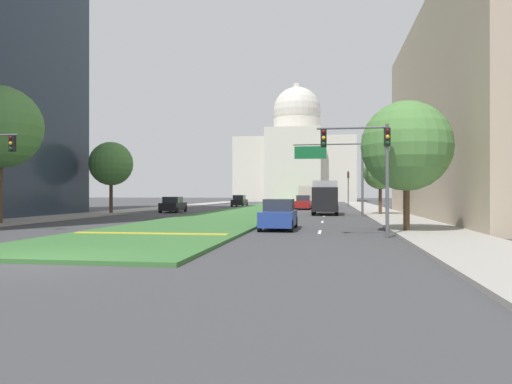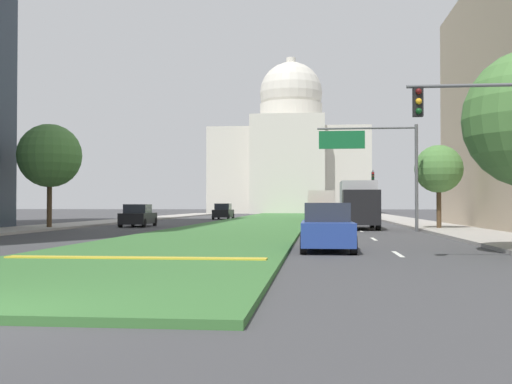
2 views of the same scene
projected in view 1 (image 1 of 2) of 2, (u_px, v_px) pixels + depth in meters
The scene contains 20 objects.
ground_plane at pixel (271, 207), 67.50m from camera, with size 260.00×260.00×0.00m, color #3D3D3F.
grass_median at pixel (266, 208), 62.12m from camera, with size 8.23×98.06×0.14m, color #386B33.
median_curb_nose at pixel (151, 233), 22.23m from camera, with size 7.41×0.50×0.04m, color gold.
lane_dashes_right at pixel (325, 213), 47.42m from camera, with size 0.16×48.20×0.01m.
sidewalk_left at pixel (152, 209), 58.78m from camera, with size 4.00×98.06×0.15m, color #9E9991.
sidewalk_right at pixel (375, 210), 54.69m from camera, with size 4.00×98.06×0.15m, color #9E9991.
capitol_building at pixel (297, 161), 120.52m from camera, with size 28.56×28.05×29.83m.
traffic_light_near_right at pixel (368, 155), 21.94m from camera, with size 3.34×0.35×5.20m.
traffic_light_far_right at pixel (348, 184), 68.17m from camera, with size 0.28×0.35×5.20m.
overhead_guide_sign at pixel (336, 163), 41.70m from camera, with size 6.08×0.20×6.50m.
street_tree_left_near at pixel (0, 127), 29.94m from camera, with size 5.16×5.16×8.77m.
street_tree_right_near at pixel (406, 146), 24.24m from camera, with size 4.57×4.57×6.71m.
street_tree_left_mid at pixel (111, 164), 45.79m from camera, with size 4.18×4.18×6.94m.
street_tree_right_mid at pixel (380, 173), 43.12m from camera, with size 3.05×3.05×5.43m.
sedan_lead_stopped at pixel (279, 215), 26.82m from camera, with size 1.90×4.63×1.70m.
sedan_midblock at pixel (173, 205), 50.32m from camera, with size 2.14×4.62×1.64m.
sedan_distant at pixel (303, 203), 58.99m from camera, with size 1.98×4.55×1.75m.
sedan_far_horizon at pixel (239, 201), 72.02m from camera, with size 1.88×4.71×1.72m.
box_truck_delivery at pixel (325, 197), 45.37m from camera, with size 2.40×6.40×3.20m.
city_bus at pixel (310, 195), 67.34m from camera, with size 2.62×11.00×2.95m.
Camera 1 is at (8.26, -12.55, 2.05)m, focal length 33.56 mm.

